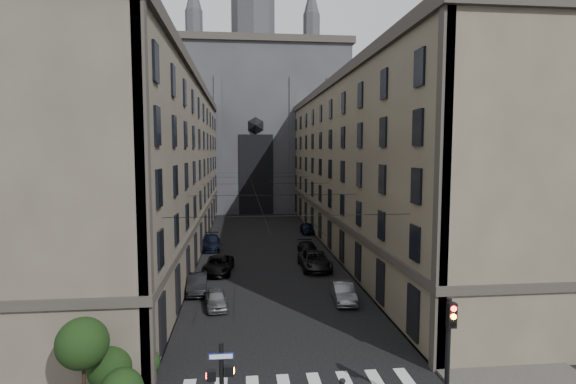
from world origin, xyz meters
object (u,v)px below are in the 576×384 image
object	(u,v)px
car_left_far	(210,242)
car_right_near	(343,292)
traffic_light_right	(449,345)
gothic_tower	(254,117)
car_right_midnear	(315,261)
car_right_midfar	(308,249)
car_right_far	(307,228)
car_left_midfar	(218,265)
car_left_near	(216,299)
car_left_midnear	(197,284)

from	to	relation	value
car_left_far	car_right_near	xyz separation A→B (m)	(10.99, -19.21, -0.08)
traffic_light_right	car_right_near	distance (m)	15.34
gothic_tower	car_right_midnear	xyz separation A→B (m)	(4.20, -48.63, -17.00)
traffic_light_right	car_right_midfar	world-z (taller)	traffic_light_right
car_right_far	car_right_midfar	bearing A→B (deg)	-97.34
car_left_midfar	car_right_midnear	size ratio (longest dim) A/B	0.92
car_left_near	gothic_tower	bearing A→B (deg)	78.34
car_left_far	traffic_light_right	bearing A→B (deg)	-73.75
car_left_far	car_right_far	bearing A→B (deg)	31.47
car_left_near	car_left_midnear	bearing A→B (deg)	107.38
car_right_far	gothic_tower	bearing A→B (deg)	102.18
gothic_tower	car_right_near	distance (m)	60.60
gothic_tower	car_left_midnear	world-z (taller)	gothic_tower
traffic_light_right	car_left_midnear	xyz separation A→B (m)	(-11.80, 18.39, -2.58)
car_right_far	car_right_midnear	bearing A→B (deg)	-95.61
traffic_light_right	car_left_midnear	bearing A→B (deg)	122.69
gothic_tower	car_right_midfar	size ratio (longest dim) A/B	12.62
car_right_midnear	car_right_midfar	xyz separation A→B (m)	(0.25, 5.82, -0.14)
car_left_midnear	car_right_near	xyz separation A→B (m)	(10.99, -3.29, -0.02)
car_right_midfar	car_right_far	bearing A→B (deg)	80.41
car_left_far	car_left_midfar	bearing A→B (deg)	-85.04
car_right_midfar	car_left_near	bearing A→B (deg)	-121.75
car_left_midfar	car_left_far	xyz separation A→B (m)	(-1.39, 10.32, 0.04)
car_left_near	car_left_midfar	size ratio (longest dim) A/B	0.70
traffic_light_right	car_left_midfar	size ratio (longest dim) A/B	0.98
car_right_near	car_right_midnear	distance (m)	9.33
car_right_midnear	car_right_midfar	world-z (taller)	car_right_midnear
car_left_near	car_right_midfar	world-z (taller)	car_right_midfar
car_left_midnear	car_left_midfar	world-z (taller)	car_left_midfar
car_right_midfar	car_left_midnear	bearing A→B (deg)	-133.59
car_right_midnear	traffic_light_right	bearing A→B (deg)	-87.08
car_left_far	car_right_far	size ratio (longest dim) A/B	1.32
traffic_light_right	car_right_midfar	bearing A→B (deg)	92.17
traffic_light_right	car_left_far	xyz separation A→B (m)	(-11.80, 34.30, -2.51)
gothic_tower	car_right_midfar	xyz separation A→B (m)	(4.45, -42.80, -17.13)
traffic_light_right	car_right_far	world-z (taller)	traffic_light_right
car_left_far	car_right_midfar	world-z (taller)	car_left_far
car_left_midnear	car_left_far	world-z (taller)	car_left_far
car_left_near	car_left_midnear	xyz separation A→B (m)	(-1.67, 3.64, 0.07)
gothic_tower	traffic_light_right	world-z (taller)	gothic_tower
car_left_midfar	car_right_midnear	bearing A→B (deg)	7.59
car_left_far	car_right_midnear	xyz separation A→B (m)	(10.40, -9.89, 0.02)
gothic_tower	car_left_near	size ratio (longest dim) A/B	15.52
car_left_midfar	car_right_midfar	world-z (taller)	car_left_midfar
car_right_near	traffic_light_right	bearing A→B (deg)	-82.83
car_left_midfar	car_right_midfar	distance (m)	11.17
car_right_midfar	car_right_far	xyz separation A→B (m)	(1.75, 12.50, 0.03)
car_right_near	car_right_midnear	world-z (taller)	car_right_midnear
car_right_midfar	car_right_far	size ratio (longest dim) A/B	1.13
traffic_light_right	car_left_near	bearing A→B (deg)	124.49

